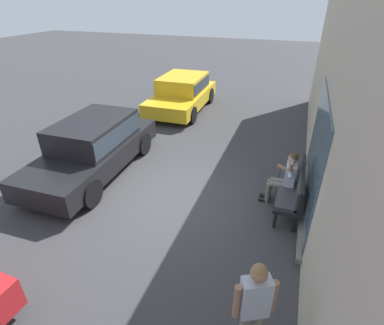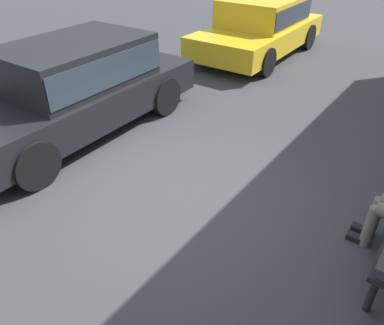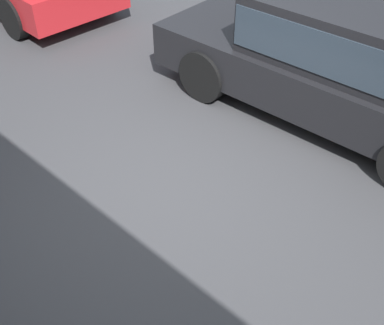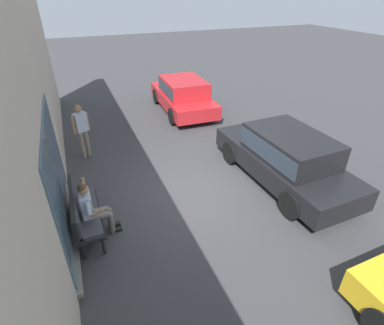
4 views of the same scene
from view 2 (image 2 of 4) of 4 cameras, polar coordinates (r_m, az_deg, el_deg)
ground_plane at (r=5.06m, az=-2.99°, el=-4.34°), size 60.00×60.00×0.00m
parked_car_near at (r=10.46m, az=10.40°, el=20.00°), size 4.29×2.06×1.42m
parked_car_mid at (r=6.51m, az=-17.42°, el=11.32°), size 4.51×1.94×1.49m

